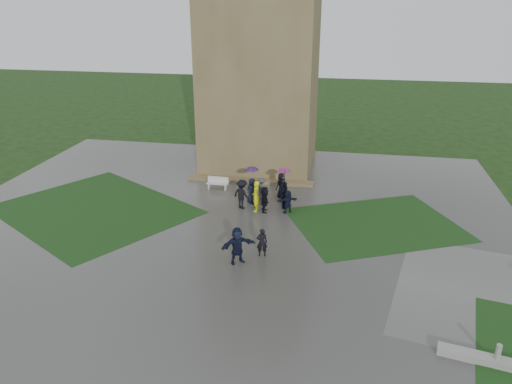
% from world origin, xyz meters
% --- Properties ---
extents(ground, '(120.00, 120.00, 0.00)m').
position_xyz_m(ground, '(0.00, 0.00, 0.00)').
color(ground, black).
extents(plaza, '(34.00, 34.00, 0.02)m').
position_xyz_m(plaza, '(0.00, 2.00, 0.01)').
color(plaza, '#393936').
rests_on(plaza, ground).
extents(lawn_inset_left, '(14.10, 13.46, 0.01)m').
position_xyz_m(lawn_inset_left, '(-8.50, 4.00, 0.03)').
color(lawn_inset_left, black).
rests_on(lawn_inset_left, plaza).
extents(lawn_inset_right, '(11.12, 10.15, 0.01)m').
position_xyz_m(lawn_inset_right, '(8.50, 5.00, 0.03)').
color(lawn_inset_right, black).
rests_on(lawn_inset_right, plaza).
extents(tower, '(8.00, 8.00, 18.00)m').
position_xyz_m(tower, '(0.00, 15.00, 9.00)').
color(tower, brown).
rests_on(tower, ground).
extents(tower_plinth, '(9.00, 0.80, 0.22)m').
position_xyz_m(tower_plinth, '(0.00, 10.60, 0.13)').
color(tower_plinth, brown).
rests_on(tower_plinth, plaza).
extents(bench, '(1.47, 0.48, 0.85)m').
position_xyz_m(bench, '(-1.90, 8.84, 0.46)').
color(bench, beige).
rests_on(bench, plaza).
extents(visitor_cluster, '(4.25, 3.87, 2.51)m').
position_xyz_m(visitor_cluster, '(1.94, 6.47, 1.09)').
color(visitor_cluster, black).
rests_on(visitor_cluster, plaza).
extents(pedestrian_mid, '(1.80, 1.52, 1.89)m').
position_xyz_m(pedestrian_mid, '(1.59, -0.76, 0.97)').
color(pedestrian_mid, black).
rests_on(pedestrian_mid, plaza).
extents(pedestrian_near, '(0.62, 0.48, 1.51)m').
position_xyz_m(pedestrian_near, '(2.67, 0.14, 0.77)').
color(pedestrian_near, black).
rests_on(pedestrian_near, plaza).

